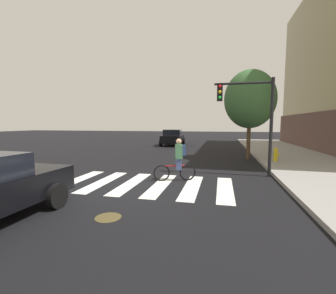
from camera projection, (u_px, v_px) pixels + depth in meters
ground_plane at (132, 183)px, 8.85m from camera, size 120.00×120.00×0.00m
crosswalk_stripes at (146, 184)px, 8.72m from camera, size 6.37×3.36×0.01m
manhole_cover at (108, 217)px, 5.64m from camera, size 0.64×0.64×0.01m
sedan_mid at (173, 137)px, 24.54m from camera, size 2.52×4.94×1.67m
cyclist at (178, 160)px, 9.20m from camera, size 1.63×0.64×1.69m
traffic_light_near at (251, 110)px, 9.92m from camera, size 2.47×0.28×4.20m
fire_hydrant at (276, 154)px, 13.15m from camera, size 0.33×0.22×0.78m
street_tree_near at (250, 99)px, 14.52m from camera, size 3.17×3.17×5.63m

